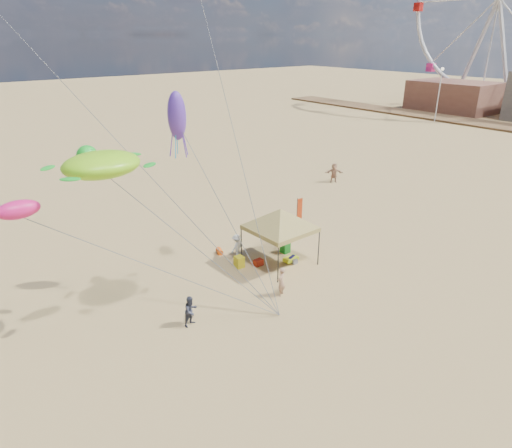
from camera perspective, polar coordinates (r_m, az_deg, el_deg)
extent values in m
plane|color=tan|center=(22.81, 4.79, -11.63)|extent=(280.00, 280.00, 0.00)
cylinder|color=black|center=(27.33, -1.86, -2.72)|extent=(0.07, 0.07, 2.19)
cylinder|color=black|center=(29.28, 3.20, -0.94)|extent=(0.07, 0.07, 2.19)
cylinder|color=black|center=(25.10, 2.81, -5.20)|extent=(0.07, 0.07, 2.19)
cylinder|color=black|center=(27.20, 7.92, -3.07)|extent=(0.07, 0.07, 2.19)
cube|color=#A08B47|center=(26.66, 3.07, -0.53)|extent=(3.47, 3.47, 0.26)
pyramid|color=#A08B47|center=(26.20, 3.13, 1.94)|extent=(6.64, 6.64, 1.10)
cylinder|color=black|center=(30.11, 5.17, 0.55)|extent=(0.04, 0.04, 3.02)
cube|color=#AD2E0D|center=(30.00, 5.54, 1.87)|extent=(0.44, 0.04, 1.51)
cube|color=#AB220D|center=(27.28, 0.30, -4.89)|extent=(0.54, 0.38, 0.38)
cube|color=blue|center=(30.71, 2.43, -1.60)|extent=(0.54, 0.38, 0.38)
cylinder|color=#0E0C38|center=(27.81, 4.51, -4.42)|extent=(0.69, 0.54, 0.36)
cylinder|color=#E3500C|center=(28.77, -4.64, -3.44)|extent=(0.54, 0.69, 0.36)
cube|color=#188522|center=(28.86, 3.71, -2.95)|extent=(0.50, 0.50, 0.70)
cube|color=yellow|center=(27.02, -2.14, -4.80)|extent=(0.50, 0.50, 0.70)
cube|color=slate|center=(27.62, 4.87, -4.72)|extent=(0.34, 0.30, 0.28)
cube|color=#D1E819|center=(27.74, 4.42, -4.44)|extent=(0.90, 0.50, 0.24)
imported|color=tan|center=(24.05, 3.20, -7.31)|extent=(0.71, 0.63, 1.63)
imported|color=#333645|center=(22.00, -8.22, -10.82)|extent=(0.86, 0.74, 1.54)
imported|color=silver|center=(27.95, -2.45, -2.84)|extent=(1.14, 0.88, 1.56)
imported|color=tan|center=(43.20, 9.83, 6.40)|extent=(1.65, 1.46, 1.81)
cube|color=#8C5947|center=(91.74, 23.70, 14.56)|extent=(10.00, 14.00, 5.20)
cylinder|color=silver|center=(79.24, 22.07, 14.81)|extent=(0.16, 0.16, 8.00)
sphere|color=#FFF2CC|center=(78.89, 22.51, 17.66)|extent=(0.50, 0.50, 0.50)
cube|color=red|center=(102.23, 19.84, 24.40)|extent=(1.32, 1.32, 1.54)
cube|color=#26A5D8|center=(95.05, 26.55, 14.22)|extent=(1.32, 1.32, 1.54)
cube|color=#F2268C|center=(99.86, 21.23, 17.98)|extent=(1.32, 1.32, 1.54)
ellipsoid|color=#89DF17|center=(19.45, -18.94, 7.11)|extent=(3.85, 3.45, 1.06)
ellipsoid|color=#E21A6D|center=(19.82, -27.87, 1.61)|extent=(1.72, 0.93, 0.74)
ellipsoid|color=#5B30AB|center=(23.03, -9.98, 13.32)|extent=(1.12, 1.12, 2.39)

